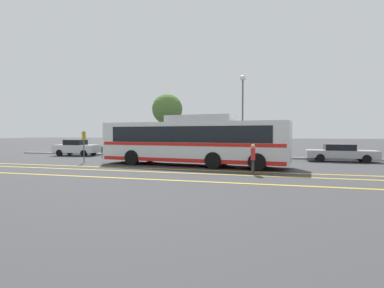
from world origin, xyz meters
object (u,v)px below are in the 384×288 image
object	(u,v)px
bus_stop_sign	(84,143)
street_lamp	(243,99)
parked_car_2	(187,150)
parked_car_3	(257,150)
parked_car_1	(129,148)
parked_car_0	(76,148)
tree_0	(167,109)
parked_car_4	(341,153)
transit_bus	(192,141)
pedestrian_0	(253,158)

from	to	relation	value
bus_stop_sign	street_lamp	size ratio (longest dim) A/B	0.32
parked_car_2	parked_car_3	distance (m)	5.80
parked_car_1	parked_car_3	world-z (taller)	parked_car_1
parked_car_1	parked_car_2	bearing A→B (deg)	87.00
parked_car_3	parked_car_0	bearing A→B (deg)	93.66
parked_car_1	tree_0	size ratio (longest dim) A/B	0.75
parked_car_0	parked_car_3	world-z (taller)	parked_car_0
parked_car_4	parked_car_3	bearing A→B (deg)	-92.17
transit_bus	parked_car_4	size ratio (longest dim) A/B	2.59
parked_car_2	pedestrian_0	xyz separation A→B (m)	(6.12, -9.00, 0.21)
parked_car_1	bus_stop_sign	distance (m)	6.50
parked_car_2	street_lamp	xyz separation A→B (m)	(4.46, 2.02, 4.40)
parked_car_0	parked_car_2	distance (m)	10.81
transit_bus	parked_car_3	xyz separation A→B (m)	(3.77, 6.02, -0.88)
pedestrian_0	bus_stop_sign	xyz separation A→B (m)	(-11.88, 2.84, 0.56)
parked_car_0	bus_stop_sign	distance (m)	7.83
parked_car_0	tree_0	xyz separation A→B (m)	(6.89, 5.99, 3.92)
parked_car_1	parked_car_4	bearing A→B (deg)	88.80
parked_car_4	street_lamp	size ratio (longest dim) A/B	0.68
bus_stop_sign	street_lamp	xyz separation A→B (m)	(10.23, 8.17, 3.63)
transit_bus	parked_car_2	size ratio (longest dim) A/B	3.14
parked_car_1	parked_car_2	world-z (taller)	parked_car_1
parked_car_1	pedestrian_0	xyz separation A→B (m)	(11.72, -9.30, 0.14)
parked_car_1	tree_0	distance (m)	6.96
parked_car_1	pedestrian_0	distance (m)	14.96
pedestrian_0	transit_bus	bearing A→B (deg)	-132.92
tree_0	parked_car_1	bearing A→B (deg)	-107.11
parked_car_0	tree_0	bearing A→B (deg)	126.91
parked_car_4	bus_stop_sign	size ratio (longest dim) A/B	2.16
transit_bus	tree_0	size ratio (longest dim) A/B	2.01
parked_car_1	parked_car_4	distance (m)	17.51
pedestrian_0	street_lamp	bearing A→B (deg)	-175.49
bus_stop_sign	parked_car_0	bearing A→B (deg)	46.68
parked_car_1	parked_car_3	size ratio (longest dim) A/B	1.13
bus_stop_sign	tree_0	bearing A→B (deg)	-2.39
transit_bus	parked_car_3	size ratio (longest dim) A/B	3.02
parked_car_4	pedestrian_0	xyz separation A→B (m)	(-5.79, -8.90, 0.20)
parked_car_4	street_lamp	world-z (taller)	street_lamp
bus_stop_sign	parked_car_1	bearing A→B (deg)	4.97
parked_car_1	pedestrian_0	world-z (taller)	pedestrian_0
parked_car_3	pedestrian_0	world-z (taller)	pedestrian_0
parked_car_2	bus_stop_sign	distance (m)	8.47
parked_car_4	tree_0	world-z (taller)	tree_0
street_lamp	parked_car_0	bearing A→B (deg)	-171.73
parked_car_2	parked_car_1	bearing A→B (deg)	90.91
parked_car_1	parked_car_3	bearing A→B (deg)	90.24
parked_car_2	parked_car_4	distance (m)	11.90
parked_car_0	parked_car_3	bearing A→B (deg)	87.77
street_lamp	tree_0	size ratio (longest dim) A/B	1.14
parked_car_4	tree_0	distance (m)	17.34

